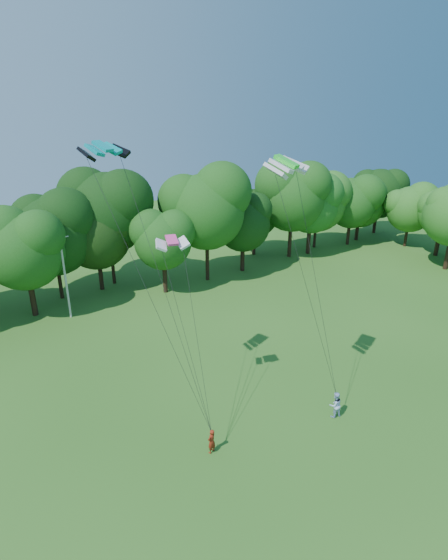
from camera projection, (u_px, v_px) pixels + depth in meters
utility_pole at (65, 277)px, 41.18m from camera, size 1.65×0.32×8.27m
kite_flyer_left at (211, 441)px, 25.88m from camera, size 0.69×0.58×1.63m
kite_flyer_right at (335, 405)px, 28.83m from camera, size 1.01×0.85×1.85m
kite_teal at (103, 146)px, 23.31m from camera, size 2.96×2.08×0.58m
kite_green at (287, 161)px, 23.75m from camera, size 3.37×2.49×0.70m
kite_pink at (172, 240)px, 25.12m from camera, size 2.06×1.30×0.46m
tree_back_center at (95, 226)px, 46.47m from camera, size 8.11×8.11×11.80m
tree_back_east at (311, 203)px, 58.37m from camera, size 7.85×7.85×11.41m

